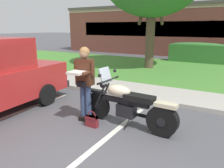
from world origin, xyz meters
The scene contains 11 objects.
ground_plane centered at (0.00, 0.00, 0.00)m, with size 140.00×140.00×0.00m, color #4C4C51.
curb_strip centered at (0.00, 3.10, 0.06)m, with size 60.00×0.20×0.12m, color #ADA89E.
concrete_walk centered at (0.00, 3.95, 0.04)m, with size 60.00×1.50×0.08m, color #ADA89E.
grass_lawn centered at (0.00, 8.12, 0.03)m, with size 60.00×6.85×0.06m, color #478433.
stall_stripe_0 centered at (-2.57, 0.20, 0.00)m, with size 0.12×4.40×0.01m, color silver.
stall_stripe_1 centered at (0.09, 0.20, 0.00)m, with size 0.12×4.40×0.01m, color silver.
motorcycle centered at (0.29, 1.32, 0.49)m, with size 2.24×0.82×1.26m.
rider_person centered at (-0.77, 1.13, 1.01)m, with size 0.54×0.59×1.70m.
handbag centered at (-0.45, 0.91, 0.14)m, with size 0.28×0.13×0.36m.
hedge_left centered at (0.18, 11.37, 0.65)m, with size 3.27×0.90×1.24m.
brick_building centered at (0.67, 18.25, 1.92)m, with size 24.59×9.52×3.84m.
Camera 1 is at (2.05, -2.65, 2.11)m, focal length 34.42 mm.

